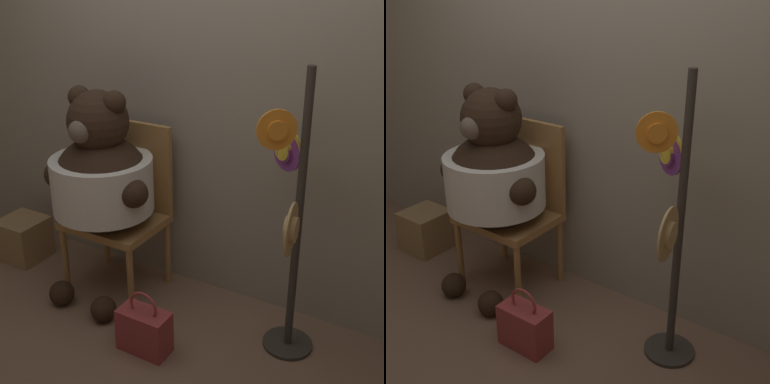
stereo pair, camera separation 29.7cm
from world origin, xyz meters
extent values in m
plane|color=brown|center=(0.00, 0.00, 0.00)|extent=(14.00, 14.00, 0.00)
cube|color=gray|center=(0.00, 0.60, 1.31)|extent=(8.00, 0.10, 2.62)
cylinder|color=#9E703D|center=(-0.71, 0.02, 0.23)|extent=(0.04, 0.04, 0.46)
cylinder|color=#9E703D|center=(-0.19, 0.02, 0.23)|extent=(0.04, 0.04, 0.46)
cylinder|color=#9E703D|center=(-0.71, 0.44, 0.23)|extent=(0.04, 0.04, 0.46)
cylinder|color=#9E703D|center=(-0.19, 0.44, 0.23)|extent=(0.04, 0.04, 0.46)
cube|color=#9E703D|center=(-0.45, 0.23, 0.48)|extent=(0.58, 0.48, 0.05)
cube|color=#9E703D|center=(-0.45, 0.45, 0.80)|extent=(0.58, 0.04, 0.58)
sphere|color=black|center=(-0.47, 0.16, 0.77)|extent=(0.61, 0.61, 0.61)
cylinder|color=silver|center=(-0.47, 0.16, 0.77)|extent=(0.62, 0.62, 0.33)
sphere|color=black|center=(-0.47, 0.16, 1.16)|extent=(0.36, 0.36, 0.36)
sphere|color=black|center=(-0.60, 0.16, 1.29)|extent=(0.13, 0.13, 0.13)
sphere|color=black|center=(-0.34, 0.16, 1.29)|extent=(0.13, 0.13, 0.13)
sphere|color=brown|center=(-0.47, 0.00, 1.14)|extent=(0.13, 0.13, 0.13)
sphere|color=black|center=(-0.76, 0.08, 0.80)|extent=(0.17, 0.17, 0.17)
sphere|color=black|center=(-0.18, 0.08, 0.80)|extent=(0.17, 0.17, 0.17)
sphere|color=black|center=(-0.64, -0.11, 0.08)|extent=(0.16, 0.16, 0.16)
sphere|color=black|center=(-0.30, -0.11, 0.08)|extent=(0.16, 0.16, 0.16)
cylinder|color=#332D28|center=(0.75, 0.23, 0.01)|extent=(0.28, 0.28, 0.02)
cylinder|color=#332D28|center=(0.75, 0.23, 0.79)|extent=(0.04, 0.04, 1.58)
cylinder|color=#7A388E|center=(0.64, 0.29, 1.13)|extent=(0.18, 0.10, 0.20)
cylinder|color=#7A388E|center=(0.64, 0.29, 1.13)|extent=(0.11, 0.09, 0.09)
cylinder|color=orange|center=(0.63, 0.14, 1.28)|extent=(0.17, 0.13, 0.20)
cylinder|color=orange|center=(0.63, 0.14, 1.28)|extent=(0.10, 0.09, 0.10)
cylinder|color=yellow|center=(0.63, 0.30, 1.14)|extent=(0.20, 0.13, 0.23)
cylinder|color=yellow|center=(0.63, 0.30, 1.14)|extent=(0.13, 0.12, 0.11)
cylinder|color=tan|center=(0.77, 0.05, 0.83)|extent=(0.05, 0.27, 0.27)
cylinder|color=tan|center=(0.77, 0.05, 0.83)|extent=(0.07, 0.14, 0.13)
cube|color=maroon|center=(0.07, -0.21, 0.13)|extent=(0.29, 0.15, 0.25)
torus|color=maroon|center=(0.07, -0.21, 0.29)|extent=(0.18, 0.02, 0.18)
cube|color=#937047|center=(-1.28, 0.19, 0.15)|extent=(0.30, 0.30, 0.30)
camera|label=1|loc=(1.50, -2.16, 2.03)|focal=50.00mm
camera|label=2|loc=(1.75, -2.00, 2.03)|focal=50.00mm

